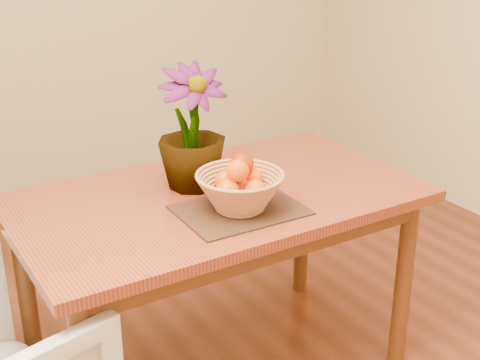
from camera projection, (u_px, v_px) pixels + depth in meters
table at (218, 216)px, 2.36m from camera, size 1.40×0.80×0.75m
placemat at (240, 210)px, 2.19m from camera, size 0.40×0.31×0.01m
wicker_basket at (240, 193)px, 2.17m from camera, size 0.29×0.29×0.12m
orange_pile at (240, 177)px, 2.15m from camera, size 0.19×0.19×0.14m
potted_plant at (192, 128)px, 2.30m from camera, size 0.26×0.26×0.43m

